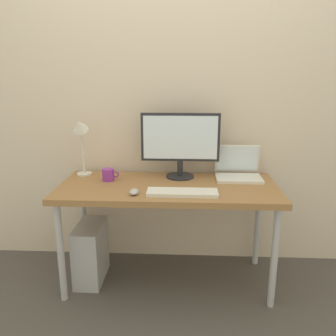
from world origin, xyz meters
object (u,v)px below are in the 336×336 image
(laptop, at_px, (238,170))
(computer_tower, at_px, (91,252))
(keyboard, at_px, (182,193))
(mouse, at_px, (134,192))
(desk, at_px, (168,194))
(coffee_mug, at_px, (108,175))
(desk_lamp, at_px, (81,134))
(monitor, at_px, (180,141))

(laptop, relative_size, computer_tower, 0.76)
(keyboard, xyz_separation_m, mouse, (-0.30, -0.01, 0.01))
(keyboard, bearing_deg, mouse, -177.22)
(desk, distance_m, computer_tower, 0.71)
(computer_tower, bearing_deg, laptop, 11.69)
(mouse, height_order, coffee_mug, coffee_mug)
(coffee_mug, bearing_deg, keyboard, -27.20)
(laptop, bearing_deg, coffee_mug, -172.53)
(mouse, xyz_separation_m, coffee_mug, (-0.22, 0.28, 0.03))
(laptop, distance_m, keyboard, 0.56)
(desk_lamp, bearing_deg, desk, -16.75)
(keyboard, bearing_deg, desk_lamp, 152.99)
(monitor, bearing_deg, desk, -111.99)
(keyboard, bearing_deg, monitor, 93.33)
(monitor, height_order, mouse, monitor)
(keyboard, bearing_deg, desk, 118.35)
(coffee_mug, bearing_deg, mouse, -51.93)
(laptop, xyz_separation_m, mouse, (-0.70, -0.40, -0.04))
(monitor, xyz_separation_m, mouse, (-0.28, -0.39, -0.25))
(monitor, xyz_separation_m, desk_lamp, (-0.71, 0.00, 0.04))
(mouse, bearing_deg, laptop, 30.06)
(monitor, relative_size, coffee_mug, 4.68)
(desk, distance_m, keyboard, 0.22)
(monitor, xyz_separation_m, computer_tower, (-0.63, -0.20, -0.77))
(mouse, bearing_deg, monitor, 54.30)
(keyboard, bearing_deg, laptop, 44.45)
(monitor, xyz_separation_m, keyboard, (0.02, -0.37, -0.25))
(monitor, relative_size, laptop, 1.73)
(monitor, height_order, computer_tower, monitor)
(mouse, relative_size, computer_tower, 0.21)
(desk_lamp, distance_m, computer_tower, 0.85)
(desk_lamp, height_order, keyboard, desk_lamp)
(desk, relative_size, keyboard, 3.34)
(monitor, relative_size, mouse, 6.16)
(desk, bearing_deg, keyboard, -61.65)
(monitor, distance_m, computer_tower, 1.02)
(monitor, height_order, laptop, monitor)
(monitor, height_order, keyboard, monitor)
(laptop, relative_size, mouse, 3.56)
(keyboard, relative_size, mouse, 4.89)
(desk_lamp, relative_size, computer_tower, 1.04)
(coffee_mug, distance_m, computer_tower, 0.58)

